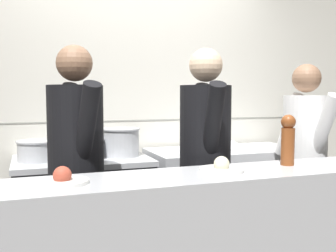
# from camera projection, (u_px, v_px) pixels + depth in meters

# --- Properties ---
(wall_back_tiled) EXTENTS (8.00, 0.06, 2.60)m
(wall_back_tiled) POSITION_uv_depth(u_px,v_px,m) (136.00, 104.00, 3.61)
(wall_back_tiled) COLOR silver
(wall_back_tiled) RESTS_ON ground_plane
(oven_range) EXTENTS (1.04, 0.71, 0.89)m
(oven_range) POSITION_uv_depth(u_px,v_px,m) (83.00, 213.00, 3.11)
(oven_range) COLOR #38383D
(oven_range) RESTS_ON ground_plane
(prep_counter) EXTENTS (1.36, 0.65, 0.90)m
(prep_counter) POSITION_uv_depth(u_px,v_px,m) (225.00, 199.00, 3.54)
(prep_counter) COLOR #B7BABF
(prep_counter) RESTS_ON ground_plane
(stock_pot) EXTENTS (0.29, 0.29, 0.15)m
(stock_pot) POSITION_uv_depth(u_px,v_px,m) (37.00, 150.00, 2.93)
(stock_pot) COLOR #B7BABF
(stock_pot) RESTS_ON oven_range
(sauce_pot) EXTENTS (0.33, 0.33, 0.16)m
(sauce_pot) POSITION_uv_depth(u_px,v_px,m) (83.00, 148.00, 3.02)
(sauce_pot) COLOR #B7BABF
(sauce_pot) RESTS_ON oven_range
(braising_pot) EXTENTS (0.31, 0.31, 0.23)m
(braising_pot) POSITION_uv_depth(u_px,v_px,m) (121.00, 142.00, 3.16)
(braising_pot) COLOR #B7BABF
(braising_pot) RESTS_ON oven_range
(mixing_bowl_steel) EXTENTS (0.27, 0.27, 0.07)m
(mixing_bowl_steel) POSITION_uv_depth(u_px,v_px,m) (233.00, 144.00, 3.57)
(mixing_bowl_steel) COLOR #B7BABF
(mixing_bowl_steel) RESTS_ON prep_counter
(chefs_knife) EXTENTS (0.34, 0.21, 0.02)m
(chefs_knife) POSITION_uv_depth(u_px,v_px,m) (219.00, 152.00, 3.29)
(chefs_knife) COLOR #B7BABF
(chefs_knife) RESTS_ON prep_counter
(plated_dish_main) EXTENTS (0.25, 0.25, 0.09)m
(plated_dish_main) POSITION_uv_depth(u_px,v_px,m) (62.00, 179.00, 1.86)
(plated_dish_main) COLOR white
(plated_dish_main) RESTS_ON pass_counter
(plated_dish_appetiser) EXTENTS (0.25, 0.25, 0.09)m
(plated_dish_appetiser) POSITION_uv_depth(u_px,v_px,m) (222.00, 168.00, 2.17)
(plated_dish_appetiser) COLOR white
(plated_dish_appetiser) RESTS_ON pass_counter
(pepper_mill) EXTENTS (0.09, 0.09, 0.30)m
(pepper_mill) POSITION_uv_depth(u_px,v_px,m) (288.00, 139.00, 2.35)
(pepper_mill) COLOR brown
(pepper_mill) RESTS_ON pass_counter
(chef_head_cook) EXTENTS (0.40, 0.74, 1.69)m
(chef_head_cook) POSITION_uv_depth(u_px,v_px,m) (76.00, 166.00, 2.46)
(chef_head_cook) COLOR black
(chef_head_cook) RESTS_ON ground_plane
(chef_sous) EXTENTS (0.41, 0.74, 1.69)m
(chef_sous) POSITION_uv_depth(u_px,v_px,m) (205.00, 160.00, 2.66)
(chef_sous) COLOR black
(chef_sous) RESTS_ON ground_plane
(chef_line) EXTENTS (0.33, 0.70, 1.61)m
(chef_line) POSITION_uv_depth(u_px,v_px,m) (304.00, 159.00, 2.99)
(chef_line) COLOR black
(chef_line) RESTS_ON ground_plane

